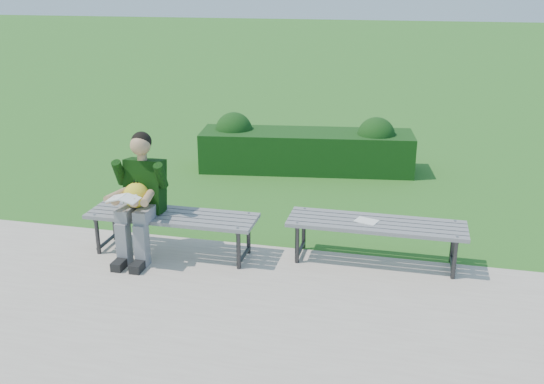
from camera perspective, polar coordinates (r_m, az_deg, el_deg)
name	(u,v)px	position (r m, az deg, el deg)	size (l,w,h in m)	color
ground	(266,247)	(6.73, -0.59, -5.21)	(80.00, 80.00, 0.00)	#367324
walkway	(216,331)	(5.24, -5.25, -12.87)	(30.00, 3.50, 0.02)	beige
hedge	(306,148)	(9.35, 3.18, 4.20)	(3.31, 1.24, 0.86)	#134015
bench_left	(172,219)	(6.47, -9.39, -2.52)	(1.80, 0.50, 0.46)	gray
bench_right	(376,227)	(6.27, 9.76, -3.27)	(1.80, 0.50, 0.46)	gray
seated_boy	(140,193)	(6.40, -12.35, -0.10)	(0.56, 0.76, 1.31)	gray
paper_sheet	(366,221)	(6.25, 8.88, -2.71)	(0.26, 0.22, 0.01)	white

